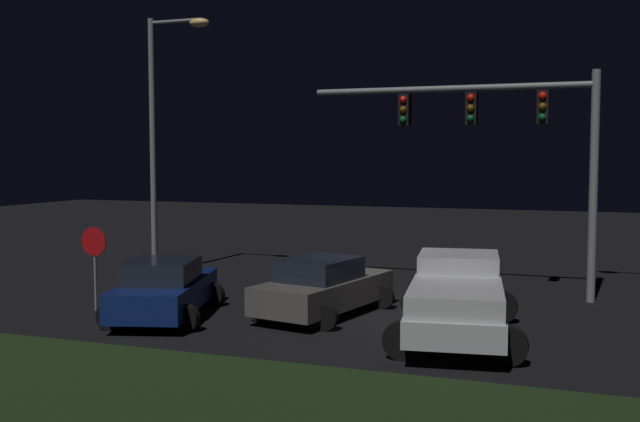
# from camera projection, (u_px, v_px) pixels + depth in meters

# --- Properties ---
(ground_plane) EXTENTS (80.00, 80.00, 0.00)m
(ground_plane) POSITION_uv_depth(u_px,v_px,m) (361.00, 311.00, 19.74)
(ground_plane) COLOR black
(grass_median) EXTENTS (26.73, 6.36, 0.10)m
(grass_median) POSITION_uv_depth(u_px,v_px,m) (199.00, 417.00, 11.60)
(grass_median) COLOR black
(grass_median) RESTS_ON ground_plane
(pickup_truck) EXTENTS (3.39, 5.63, 1.80)m
(pickup_truck) POSITION_uv_depth(u_px,v_px,m) (457.00, 294.00, 16.82)
(pickup_truck) COLOR #B7B7BC
(pickup_truck) RESTS_ON ground_plane
(car_sedan) EXTENTS (3.24, 4.73, 1.51)m
(car_sedan) POSITION_uv_depth(u_px,v_px,m) (164.00, 289.00, 18.92)
(car_sedan) COLOR navy
(car_sedan) RESTS_ON ground_plane
(car_sedan_far) EXTENTS (3.05, 4.67, 1.51)m
(car_sedan_far) POSITION_uv_depth(u_px,v_px,m) (323.00, 287.00, 19.22)
(car_sedan_far) COLOR #514C47
(car_sedan_far) RESTS_ON ground_plane
(traffic_signal_gantry) EXTENTS (8.32, 0.56, 6.50)m
(traffic_signal_gantry) POSITION_uv_depth(u_px,v_px,m) (505.00, 129.00, 21.49)
(traffic_signal_gantry) COLOR slate
(traffic_signal_gantry) RESTS_ON ground_plane
(street_lamp_left) EXTENTS (2.32, 0.44, 8.78)m
(street_lamp_left) POSITION_uv_depth(u_px,v_px,m) (163.00, 117.00, 25.41)
(street_lamp_left) COLOR slate
(street_lamp_left) RESTS_ON ground_plane
(stop_sign) EXTENTS (0.76, 0.08, 2.23)m
(stop_sign) POSITION_uv_depth(u_px,v_px,m) (94.00, 252.00, 19.77)
(stop_sign) COLOR slate
(stop_sign) RESTS_ON ground_plane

